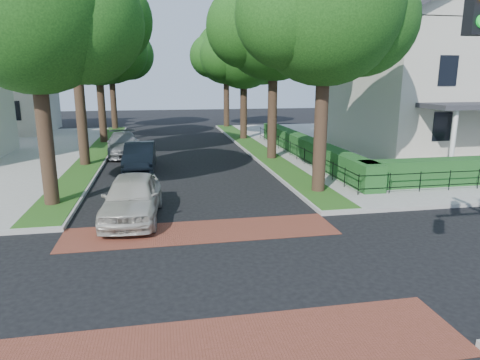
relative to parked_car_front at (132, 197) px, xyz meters
name	(u,v)px	position (x,y,z in m)	size (l,w,h in m)	color
ground	(214,274)	(2.30, -5.00, -0.81)	(120.00, 120.00, 0.00)	black
sidewalk_ne	(435,143)	(21.80, 14.00, -0.73)	(30.00, 30.00, 0.15)	gray
crosswalk_far	(202,231)	(2.30, -1.80, -0.80)	(9.00, 2.20, 0.01)	brown
crosswalk_near	(235,348)	(2.30, -8.20, -0.80)	(9.00, 2.20, 0.01)	brown
grass_strip_ne	(255,148)	(7.70, 14.10, -0.65)	(1.60, 29.80, 0.02)	#224D16
grass_strip_nw	(97,152)	(-3.10, 14.10, -0.65)	(1.60, 29.80, 0.02)	#224D16
tree_right_near	(326,10)	(7.90, 2.24, 6.82)	(7.75, 6.67, 10.66)	black
tree_right_mid	(275,25)	(7.91, 10.25, 7.18)	(8.25, 7.09, 11.22)	black
tree_right_far	(244,53)	(7.90, 19.22, 6.10)	(7.25, 6.23, 9.74)	black
tree_right_back	(227,54)	(7.90, 28.23, 6.46)	(7.50, 6.45, 10.20)	black
tree_left_near	(37,12)	(-3.10, 2.23, 6.46)	(7.50, 6.45, 10.20)	black
tree_left_mid	(75,13)	(-3.09, 10.24, 7.54)	(8.00, 6.88, 11.48)	black
tree_left_far	(99,48)	(-3.10, 19.22, 6.31)	(7.00, 6.02, 9.86)	black
tree_left_back	(111,51)	(-3.10, 28.24, 6.60)	(7.75, 6.66, 10.44)	black
hedge_main_road	(306,147)	(10.00, 10.00, -0.06)	(1.00, 18.00, 1.20)	#194A1E
fence_main_road	(293,150)	(9.20, 10.00, -0.21)	(0.06, 18.00, 0.90)	black
house_victorian	(446,62)	(19.81, 10.92, 5.21)	(13.00, 13.05, 12.48)	beige
parked_car_front	(132,197)	(0.00, 0.00, 0.00)	(1.91, 4.74, 1.62)	#BAB5A8
parked_car_middle	(140,156)	(-0.08, 8.72, -0.06)	(1.58, 4.54, 1.50)	black
parked_car_rear	(124,144)	(-1.30, 13.48, -0.07)	(2.06, 5.08, 1.47)	slate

